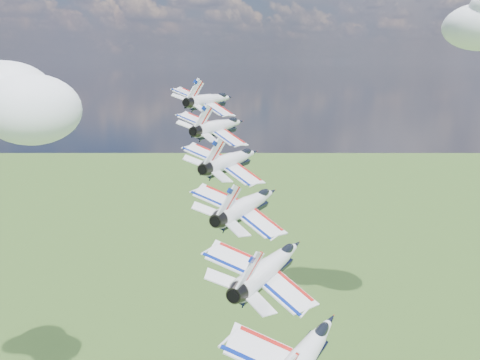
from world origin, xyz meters
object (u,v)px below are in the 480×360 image
Objects in this scene: jet_2 at (233,159)px; jet_5 at (304,356)px; jet_1 at (220,126)px; jet_3 at (249,204)px; jet_4 at (271,265)px; jet_0 at (211,100)px.

jet_5 is (23.14, -22.36, -9.43)m from jet_2.
jet_1 is 1.00× the size of jet_3.
jet_2 is at bearing 127.47° from jet_4.
jet_0 reaches higher than jet_4.
jet_1 reaches higher than jet_5.
jet_1 is 22.35m from jet_3.
jet_3 reaches higher than jet_5.
jet_0 reaches higher than jet_5.
jet_0 is at bearing 127.47° from jet_5.
jet_0 is 11.18m from jet_1.
jet_3 is at bearing -52.53° from jet_1.
jet_4 is at bearing -52.53° from jet_1.
jet_4 is (7.71, -7.45, -3.14)m from jet_3.
jet_5 is at bearing -52.53° from jet_4.
jet_5 is at bearing -52.53° from jet_1.
jet_5 is at bearing -52.53° from jet_0.
jet_0 reaches higher than jet_2.
jet_0 is 1.00× the size of jet_4.
jet_1 is 33.53m from jet_4.
jet_1 is at bearing 127.47° from jet_3.
jet_0 is 1.00× the size of jet_3.
jet_1 is 44.71m from jet_5.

